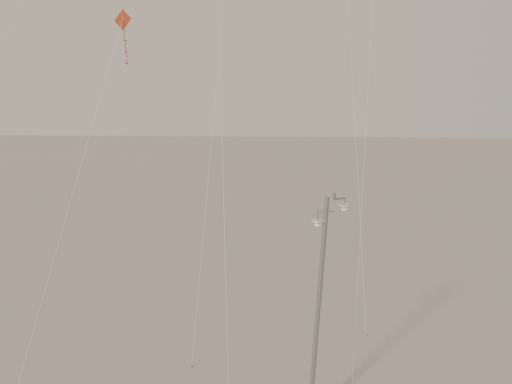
{
  "coord_description": "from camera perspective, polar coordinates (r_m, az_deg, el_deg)",
  "views": [
    {
      "loc": [
        -0.49,
        -20.36,
        15.57
      ],
      "look_at": [
        -1.39,
        5.0,
        9.59
      ],
      "focal_mm": 50.0,
      "sensor_mm": 36.0,
      "label": 1
    }
  ],
  "objects": [
    {
      "name": "street_lamp",
      "position": [
        28.12,
        5.19,
        -8.82
      ],
      "size": [
        1.54,
        0.8,
        9.42
      ],
      "color": "gray",
      "rests_on": "ground"
    },
    {
      "name": "kite_3",
      "position": [
        25.93,
        -12.63,
        6.1
      ],
      "size": [
        4.53,
        5.69,
        16.11
      ],
      "rotation": [
        0.0,
        0.0,
        -0.23
      ],
      "color": "maroon",
      "rests_on": "ground"
    }
  ]
}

